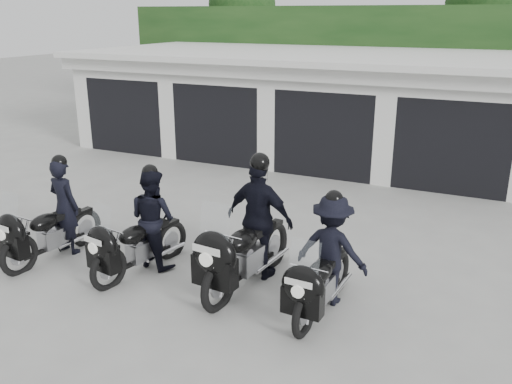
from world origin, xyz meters
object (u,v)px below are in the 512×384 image
at_px(police_bike_a, 51,218).
at_px(police_bike_b, 145,226).
at_px(police_bike_c, 253,229).
at_px(police_bike_d, 327,258).

relative_size(police_bike_a, police_bike_b, 1.02).
relative_size(police_bike_b, police_bike_c, 0.85).
bearing_deg(police_bike_d, police_bike_b, -175.34).
bearing_deg(police_bike_a, police_bike_d, 11.13).
bearing_deg(police_bike_b, police_bike_c, 21.28).
relative_size(police_bike_b, police_bike_d, 1.01).
relative_size(police_bike_c, police_bike_d, 1.19).
height_order(police_bike_a, police_bike_b, police_bike_a).
bearing_deg(police_bike_c, police_bike_d, -4.97).
height_order(police_bike_c, police_bike_d, police_bike_c).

